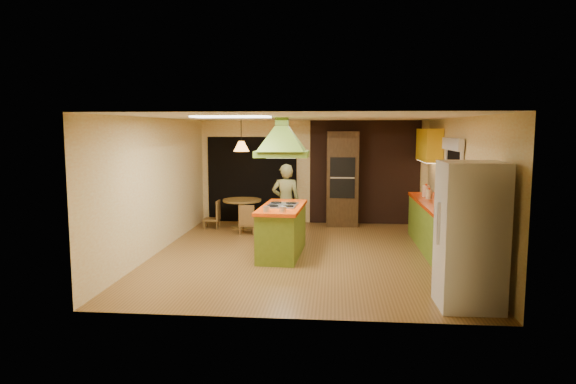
# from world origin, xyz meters

# --- Properties ---
(ground) EXTENTS (6.50, 6.50, 0.00)m
(ground) POSITION_xyz_m (0.00, 0.00, 0.00)
(ground) COLOR brown
(ground) RESTS_ON ground
(room_walls) EXTENTS (5.50, 6.50, 6.50)m
(room_walls) POSITION_xyz_m (0.00, 0.00, 1.25)
(room_walls) COLOR beige
(room_walls) RESTS_ON ground
(ceiling_plane) EXTENTS (6.50, 6.50, 0.00)m
(ceiling_plane) POSITION_xyz_m (0.00, 0.00, 2.50)
(ceiling_plane) COLOR silver
(ceiling_plane) RESTS_ON room_walls
(brick_panel) EXTENTS (2.64, 0.03, 2.50)m
(brick_panel) POSITION_xyz_m (1.25, 3.23, 1.25)
(brick_panel) COLOR #381E14
(brick_panel) RESTS_ON ground
(nook_opening) EXTENTS (2.20, 0.03, 2.10)m
(nook_opening) POSITION_xyz_m (-1.50, 3.23, 1.05)
(nook_opening) COLOR black
(nook_opening) RESTS_ON ground
(right_counter) EXTENTS (0.62, 3.05, 0.92)m
(right_counter) POSITION_xyz_m (2.45, 0.60, 0.46)
(right_counter) COLOR olive
(right_counter) RESTS_ON ground
(upper_cabinets) EXTENTS (0.34, 1.40, 0.70)m
(upper_cabinets) POSITION_xyz_m (2.57, 2.20, 1.95)
(upper_cabinets) COLOR yellow
(upper_cabinets) RESTS_ON room_walls
(window_right) EXTENTS (0.12, 1.35, 1.06)m
(window_right) POSITION_xyz_m (2.70, 0.40, 1.77)
(window_right) COLOR black
(window_right) RESTS_ON room_walls
(fluor_panel) EXTENTS (1.20, 0.60, 0.03)m
(fluor_panel) POSITION_xyz_m (-1.10, -1.20, 2.48)
(fluor_panel) COLOR white
(fluor_panel) RESTS_ON ceiling_plane
(kitchen_island) EXTENTS (0.82, 1.85, 0.93)m
(kitchen_island) POSITION_xyz_m (-0.42, -0.07, 0.46)
(kitchen_island) COLOR olive
(kitchen_island) RESTS_ON ground
(range_hood) EXTENTS (0.95, 0.69, 0.78)m
(range_hood) POSITION_xyz_m (-0.42, -0.07, 2.25)
(range_hood) COLOR #4E6B1A
(range_hood) RESTS_ON ceiling_plane
(man) EXTENTS (0.59, 0.40, 1.59)m
(man) POSITION_xyz_m (-0.47, 1.19, 0.79)
(man) COLOR brown
(man) RESTS_ON ground
(refrigerator) EXTENTS (0.79, 0.75, 1.89)m
(refrigerator) POSITION_xyz_m (2.27, -2.62, 0.95)
(refrigerator) COLOR silver
(refrigerator) RESTS_ON ground
(wall_oven) EXTENTS (0.75, 0.62, 2.24)m
(wall_oven) POSITION_xyz_m (0.71, 2.95, 1.12)
(wall_oven) COLOR #472F16
(wall_oven) RESTS_ON ground
(dining_table) EXTENTS (0.89, 0.89, 0.67)m
(dining_table) POSITION_xyz_m (-1.61, 2.39, 0.47)
(dining_table) COLOR brown
(dining_table) RESTS_ON ground
(chair_left) EXTENTS (0.36, 0.36, 0.65)m
(chair_left) POSITION_xyz_m (-2.31, 2.29, 0.33)
(chair_left) COLOR brown
(chair_left) RESTS_ON ground
(chair_near) EXTENTS (0.38, 0.38, 0.66)m
(chair_near) POSITION_xyz_m (-1.36, 1.74, 0.33)
(chair_near) COLOR brown
(chair_near) RESTS_ON ground
(pendant_lamp) EXTENTS (0.46, 0.46, 0.23)m
(pendant_lamp) POSITION_xyz_m (-1.61, 2.39, 1.90)
(pendant_lamp) COLOR #FF9E3F
(pendant_lamp) RESTS_ON ceiling_plane
(canister_large) EXTENTS (0.18, 0.18, 0.22)m
(canister_large) POSITION_xyz_m (2.40, 1.40, 1.03)
(canister_large) COLOR #F3E4C4
(canister_large) RESTS_ON right_counter
(canister_medium) EXTENTS (0.16, 0.16, 0.18)m
(canister_medium) POSITION_xyz_m (2.40, 1.06, 1.01)
(canister_medium) COLOR beige
(canister_medium) RESTS_ON right_counter
(canister_small) EXTENTS (0.15, 0.15, 0.16)m
(canister_small) POSITION_xyz_m (2.40, 1.50, 1.00)
(canister_small) COLOR #FFF6CD
(canister_small) RESTS_ON right_counter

